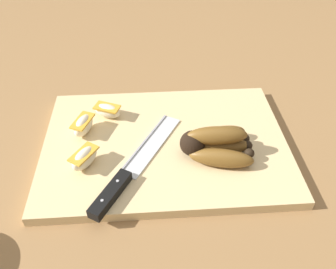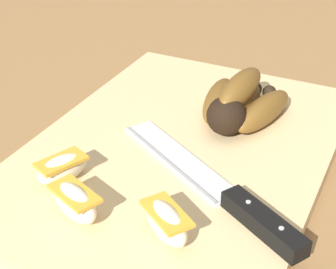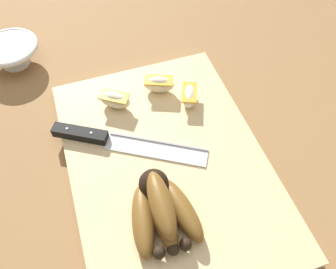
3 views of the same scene
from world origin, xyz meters
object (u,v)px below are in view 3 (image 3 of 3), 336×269
at_px(banana_bunch, 161,208).
at_px(ceramic_bowl, 12,52).
at_px(apple_wedge_far, 159,84).
at_px(apple_wedge_middle, 115,100).
at_px(apple_wedge_near, 189,95).
at_px(chefs_knife, 106,139).

relative_size(banana_bunch, ceramic_bowl, 1.11).
distance_m(apple_wedge_far, ceramic_bowl, 0.33).
distance_m(banana_bunch, apple_wedge_middle, 0.24).
bearing_deg(ceramic_bowl, apple_wedge_far, 53.71).
relative_size(apple_wedge_near, ceramic_bowl, 0.51).
distance_m(apple_wedge_near, apple_wedge_middle, 0.14).
relative_size(chefs_knife, ceramic_bowl, 2.10).
distance_m(apple_wedge_middle, ceramic_bowl, 0.28).
bearing_deg(apple_wedge_near, chefs_knife, -76.44).
distance_m(chefs_knife, ceramic_bowl, 0.32).
xyz_separation_m(apple_wedge_middle, apple_wedge_far, (-0.01, 0.09, 0.00)).
bearing_deg(apple_wedge_far, banana_bunch, -16.98).
bearing_deg(chefs_knife, banana_bunch, 17.01).
height_order(apple_wedge_middle, ceramic_bowl, apple_wedge_middle).
xyz_separation_m(chefs_knife, ceramic_bowl, (-0.28, -0.14, 0.00)).
bearing_deg(ceramic_bowl, banana_bunch, 23.40).
height_order(banana_bunch, apple_wedge_far, banana_bunch).
xyz_separation_m(apple_wedge_near, ceramic_bowl, (-0.24, -0.32, -0.01)).
relative_size(banana_bunch, chefs_knife, 0.53).
bearing_deg(banana_bunch, apple_wedge_near, 149.05).
height_order(banana_bunch, ceramic_bowl, banana_bunch).
bearing_deg(ceramic_bowl, apple_wedge_near, 52.59).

